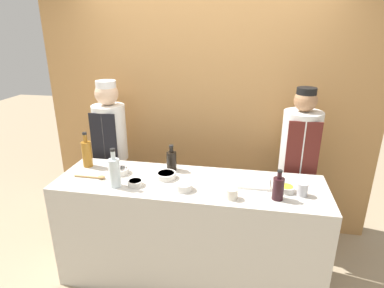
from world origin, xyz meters
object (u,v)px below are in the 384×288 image
(bottle_amber, at_px, (87,153))
(chef_left, at_px, (112,153))
(wooden_spoon, at_px, (95,177))
(sauce_bowl_red, at_px, (120,170))
(cutting_board, at_px, (249,182))
(sauce_bowl_brown, at_px, (184,186))
(cup_cream, at_px, (232,194))
(cup_steel, at_px, (303,189))
(bottle_wine, at_px, (278,188))
(sauce_bowl_yellow, at_px, (286,188))
(chef_right, at_px, (297,168))
(sauce_bowl_purple, at_px, (166,175))
(bottle_clear, at_px, (115,172))
(sauce_bowl_white, at_px, (135,183))
(bottle_soy, at_px, (172,160))

(bottle_amber, distance_m, chef_left, 0.45)
(bottle_amber, relative_size, wooden_spoon, 1.17)
(sauce_bowl_red, bearing_deg, cutting_board, 0.21)
(sauce_bowl_brown, distance_m, cup_cream, 0.37)
(sauce_bowl_red, bearing_deg, cup_steel, -4.58)
(cup_steel, height_order, cup_cream, cup_steel)
(sauce_bowl_red, height_order, cup_cream, cup_cream)
(cup_steel, bearing_deg, bottle_wine, -154.90)
(sauce_bowl_yellow, distance_m, chef_right, 0.61)
(sauce_bowl_purple, relative_size, bottle_clear, 0.52)
(sauce_bowl_red, height_order, sauce_bowl_purple, sauce_bowl_purple)
(sauce_bowl_brown, height_order, bottle_wine, bottle_wine)
(sauce_bowl_white, relative_size, chef_right, 0.07)
(cutting_board, relative_size, bottle_soy, 1.43)
(sauce_bowl_brown, bearing_deg, sauce_bowl_red, 162.05)
(sauce_bowl_red, distance_m, cup_cream, 1.00)
(sauce_bowl_white, height_order, bottle_amber, bottle_amber)
(sauce_bowl_red, bearing_deg, wooden_spoon, -141.46)
(cup_cream, distance_m, chef_right, 0.96)
(wooden_spoon, bearing_deg, bottle_clear, -23.68)
(sauce_bowl_brown, xyz_separation_m, bottle_wine, (0.70, -0.01, 0.06))
(bottle_clear, bearing_deg, sauce_bowl_purple, 30.94)
(bottle_soy, bearing_deg, bottle_amber, -175.45)
(bottle_wine, xyz_separation_m, cup_steel, (0.18, 0.09, -0.04))
(bottle_clear, bearing_deg, sauce_bowl_red, 104.36)
(sauce_bowl_purple, relative_size, sauce_bowl_white, 1.37)
(chef_left, bearing_deg, sauce_bowl_purple, -36.68)
(sauce_bowl_purple, distance_m, chef_left, 0.89)
(bottle_soy, height_order, chef_left, chef_left)
(sauce_bowl_yellow, bearing_deg, bottle_wine, -119.31)
(bottle_soy, bearing_deg, bottle_clear, -133.38)
(sauce_bowl_purple, relative_size, wooden_spoon, 0.60)
(cup_cream, bearing_deg, cutting_board, 65.65)
(bottle_clear, relative_size, cup_cream, 3.60)
(cup_steel, bearing_deg, cutting_board, 162.74)
(sauce_bowl_purple, xyz_separation_m, cup_cream, (0.55, -0.24, 0.01))
(sauce_bowl_red, xyz_separation_m, bottle_clear, (0.06, -0.23, 0.10))
(bottle_soy, bearing_deg, cup_cream, -36.57)
(sauce_bowl_brown, height_order, sauce_bowl_white, sauce_bowl_brown)
(bottle_wine, height_order, cup_steel, bottle_wine)
(bottle_soy, height_order, cup_cream, bottle_soy)
(sauce_bowl_brown, distance_m, wooden_spoon, 0.77)
(cutting_board, xyz_separation_m, wooden_spoon, (-1.25, -0.14, 0.00))
(bottle_soy, relative_size, chef_left, 0.14)
(sauce_bowl_purple, xyz_separation_m, bottle_wine, (0.88, -0.18, 0.06))
(cup_cream, bearing_deg, chef_right, 53.92)
(bottle_soy, bearing_deg, cutting_board, -12.24)
(sauce_bowl_purple, xyz_separation_m, cutting_board, (0.67, 0.02, -0.02))
(sauce_bowl_yellow, distance_m, sauce_bowl_white, 1.16)
(sauce_bowl_brown, bearing_deg, bottle_clear, -176.02)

